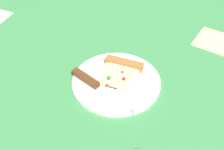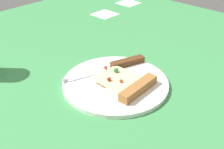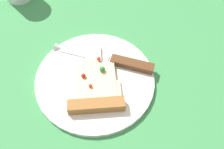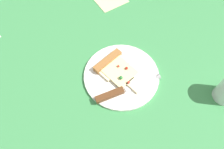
{
  "view_description": "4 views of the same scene",
  "coord_description": "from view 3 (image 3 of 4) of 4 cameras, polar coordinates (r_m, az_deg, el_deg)",
  "views": [
    {
      "loc": [
        -22.83,
        63.27,
        67.18
      ],
      "look_at": [
        4.02,
        -0.48,
        2.7
      ],
      "focal_mm": 50.66,
      "sensor_mm": 36.0,
      "label": 1
    },
    {
      "loc": [
        -40.61,
        -38.62,
        38.91
      ],
      "look_at": [
        2.45,
        1.25,
        2.54
      ],
      "focal_mm": 43.76,
      "sensor_mm": 36.0,
      "label": 2
    },
    {
      "loc": [
        4.49,
        -38.73,
        61.44
      ],
      "look_at": [
        6.28,
        -0.06,
        2.98
      ],
      "focal_mm": 51.37,
      "sensor_mm": 36.0,
      "label": 3
    },
    {
      "loc": [
        30.03,
        25.18,
        65.92
      ],
      "look_at": [
        5.2,
        -1.94,
        1.99
      ],
      "focal_mm": 33.81,
      "sensor_mm": 36.0,
      "label": 4
    }
  ],
  "objects": [
    {
      "name": "pizza_slice",
      "position": [
        0.7,
        -3.0,
        -2.42
      ],
      "size": [
        12.08,
        17.66,
        2.56
      ],
      "rotation": [
        0.0,
        0.0,
        0.03
      ],
      "color": "beige",
      "rests_on": "plate"
    },
    {
      "name": "knife",
      "position": [
        0.74,
        0.16,
        2.59
      ],
      "size": [
        23.34,
        9.94,
        2.45
      ],
      "rotation": [
        0.0,
        0.0,
        1.23
      ],
      "color": "silver",
      "rests_on": "plate"
    },
    {
      "name": "plate",
      "position": [
        0.72,
        -3.06,
        -1.21
      ],
      "size": [
        26.81,
        26.81,
        1.06
      ],
      "primitive_type": "cylinder",
      "color": "white",
      "rests_on": "ground_plane"
    },
    {
      "name": "ground_plane",
      "position": [
        0.74,
        -4.82,
        -2.07
      ],
      "size": [
        149.22,
        149.22,
        3.0
      ],
      "color": "#3D8C4C",
      "rests_on": "ground"
    }
  ]
}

